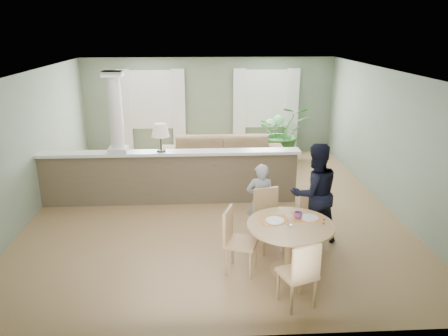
{
  "coord_description": "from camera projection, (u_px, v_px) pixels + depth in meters",
  "views": [
    {
      "loc": [
        -0.26,
        -8.29,
        3.51
      ],
      "look_at": [
        0.14,
        -1.0,
        1.13
      ],
      "focal_mm": 35.0,
      "sensor_mm": 36.0,
      "label": 1
    }
  ],
  "objects": [
    {
      "name": "chair_far_man",
      "position": [
        312.0,
        217.0,
        7.15
      ],
      "size": [
        0.51,
        0.51,
        0.96
      ],
      "rotation": [
        0.0,
        0.0,
        -0.21
      ],
      "color": "tan",
      "rests_on": "ground"
    },
    {
      "name": "chair_far_boy",
      "position": [
        268.0,
        216.0,
        7.15
      ],
      "size": [
        0.54,
        0.54,
        0.99
      ],
      "rotation": [
        0.0,
        0.0,
        0.25
      ],
      "color": "tan",
      "rests_on": "ground"
    },
    {
      "name": "pony_wall",
      "position": [
        165.0,
        170.0,
        8.88
      ],
      "size": [
        5.32,
        0.38,
        2.7
      ],
      "color": "brown",
      "rests_on": "ground"
    },
    {
      "name": "chair_near",
      "position": [
        300.0,
        272.0,
        5.56
      ],
      "size": [
        0.55,
        0.55,
        0.94
      ],
      "rotation": [
        0.0,
        0.0,
        3.49
      ],
      "color": "tan",
      "rests_on": "ground"
    },
    {
      "name": "man_person",
      "position": [
        314.0,
        193.0,
        7.24
      ],
      "size": [
        0.95,
        0.81,
        1.72
      ],
      "primitive_type": "imported",
      "rotation": [
        0.0,
        0.0,
        3.35
      ],
      "color": "black",
      "rests_on": "ground"
    },
    {
      "name": "chair_side",
      "position": [
        236.0,
        238.0,
        6.41
      ],
      "size": [
        0.57,
        0.57,
        0.99
      ],
      "rotation": [
        0.0,
        0.0,
        1.24
      ],
      "color": "tan",
      "rests_on": "ground"
    },
    {
      "name": "child_person",
      "position": [
        260.0,
        201.0,
        7.46
      ],
      "size": [
        0.5,
        0.35,
        1.32
      ],
      "primitive_type": "imported",
      "rotation": [
        0.0,
        0.0,
        3.07
      ],
      "color": "#949498",
      "rests_on": "ground"
    },
    {
      "name": "room_shell",
      "position": [
        211.0,
        112.0,
        9.0
      ],
      "size": [
        7.02,
        8.02,
        2.71
      ],
      "color": "gray",
      "rests_on": "ground"
    },
    {
      "name": "ground",
      "position": [
        214.0,
        205.0,
        8.97
      ],
      "size": [
        8.0,
        8.0,
        0.0
      ],
      "primitive_type": "plane",
      "color": "#A67F57",
      "rests_on": "ground"
    },
    {
      "name": "sofa",
      "position": [
        223.0,
        157.0,
        10.74
      ],
      "size": [
        3.06,
        1.2,
        0.89
      ],
      "primitive_type": "imported",
      "rotation": [
        0.0,
        0.0,
        0.0
      ],
      "color": "#846748",
      "rests_on": "ground"
    },
    {
      "name": "houseplant",
      "position": [
        283.0,
        132.0,
        11.87
      ],
      "size": [
        1.4,
        1.23,
        1.51
      ],
      "primitive_type": "imported",
      "rotation": [
        0.0,
        0.0,
        0.04
      ],
      "color": "#2E6528",
      "rests_on": "ground"
    },
    {
      "name": "dining_table",
      "position": [
        290.0,
        234.0,
        6.39
      ],
      "size": [
        1.28,
        1.28,
        0.87
      ],
      "rotation": [
        0.0,
        0.0,
        0.22
      ],
      "color": "tan",
      "rests_on": "ground"
    }
  ]
}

